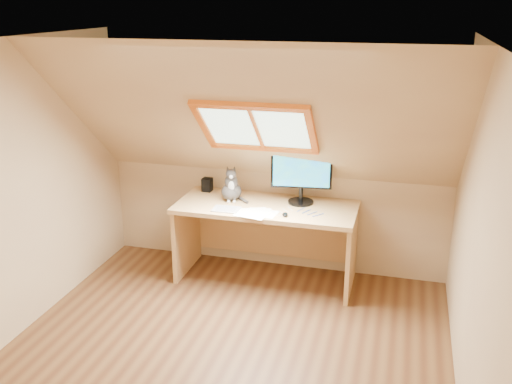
% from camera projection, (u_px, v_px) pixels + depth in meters
% --- Properties ---
extents(ground, '(3.50, 3.50, 0.00)m').
position_uv_depth(ground, '(222.00, 357.00, 4.47)').
color(ground, brown).
rests_on(ground, ground).
extents(room_shell, '(3.52, 3.52, 2.41)m').
position_uv_depth(room_shell, '(214.00, 188.00, 3.93)').
color(room_shell, tan).
rests_on(room_shell, ground).
extents(desk, '(1.73, 0.76, 0.79)m').
position_uv_depth(desk, '(268.00, 225.00, 5.62)').
color(desk, tan).
rests_on(desk, ground).
extents(monitor, '(0.58, 0.25, 0.54)m').
position_uv_depth(monitor, '(301.00, 173.00, 5.42)').
color(monitor, black).
rests_on(monitor, desk).
extents(cat, '(0.25, 0.28, 0.36)m').
position_uv_depth(cat, '(231.00, 188.00, 5.57)').
color(cat, '#3F3A37').
rests_on(cat, desk).
extents(desk_speaker, '(0.10, 0.10, 0.14)m').
position_uv_depth(desk_speaker, '(207.00, 185.00, 5.85)').
color(desk_speaker, black).
rests_on(desk_speaker, desk).
extents(graphics_tablet, '(0.26, 0.18, 0.01)m').
position_uv_depth(graphics_tablet, '(226.00, 209.00, 5.35)').
color(graphics_tablet, '#B2B2B7').
rests_on(graphics_tablet, desk).
extents(mouse, '(0.07, 0.10, 0.03)m').
position_uv_depth(mouse, '(285.00, 215.00, 5.19)').
color(mouse, black).
rests_on(mouse, desk).
extents(papers, '(0.35, 0.30, 0.01)m').
position_uv_depth(papers, '(250.00, 213.00, 5.26)').
color(papers, white).
rests_on(papers, desk).
extents(cables, '(0.51, 0.26, 0.01)m').
position_uv_depth(cables, '(299.00, 212.00, 5.28)').
color(cables, silver).
rests_on(cables, desk).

